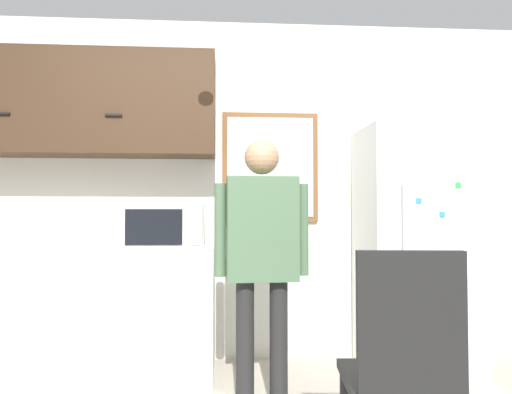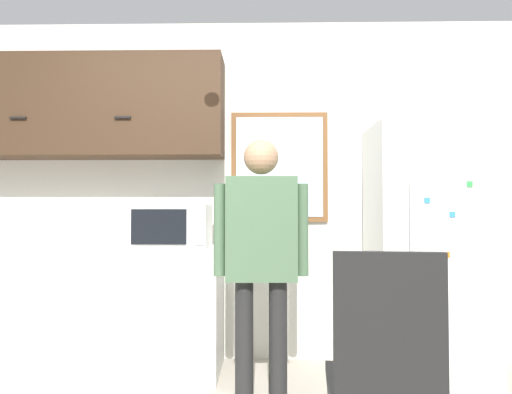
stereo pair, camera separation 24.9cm
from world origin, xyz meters
The scene contains 8 objects.
back_wall centered at (0.00, 1.89, 1.35)m, with size 6.00×0.06×2.70m.
counter centered at (-1.10, 1.54, 0.46)m, with size 2.20×0.62×0.91m.
upper_cabinets centered at (-1.10, 1.68, 1.97)m, with size 2.20×0.38×0.77m.
microwave centered at (-0.34, 1.47, 1.07)m, with size 0.54×0.41×0.30m.
person centered at (0.30, 0.97, 0.97)m, with size 0.57×0.23×1.61m.
refrigerator centered at (1.51, 1.53, 0.90)m, with size 0.80×0.65×1.79m.
chair centered at (0.80, 0.02, 0.55)m, with size 0.49×0.49×1.02m.
window centered at (0.44, 1.84, 1.52)m, with size 0.77×0.05×0.87m.
Camera 2 is at (0.32, -1.80, 1.17)m, focal length 32.00 mm.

